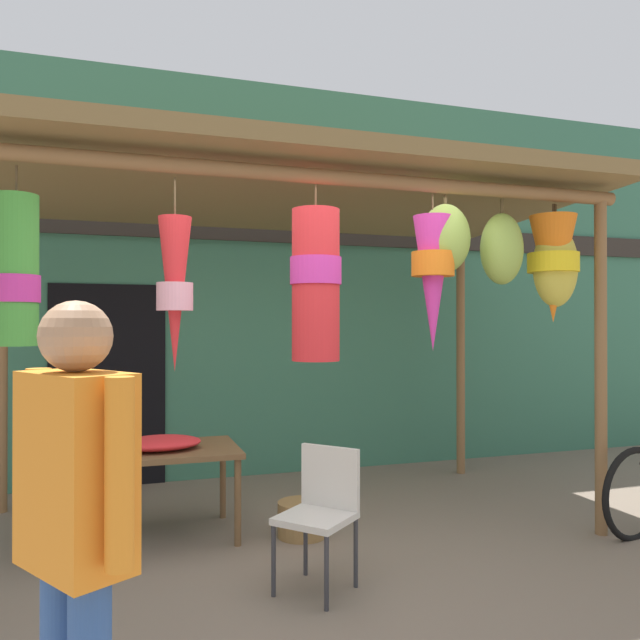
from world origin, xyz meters
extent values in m
plane|color=#756656|center=(0.00, 0.00, 0.00)|extent=(30.00, 30.00, 0.00)
cube|color=#387056|center=(0.00, 2.58, 2.10)|extent=(12.34, 0.25, 4.20)
cube|color=#2D2823|center=(0.00, 2.44, 2.60)|extent=(11.10, 0.04, 0.24)
cube|color=black|center=(-1.27, 2.45, 1.00)|extent=(1.10, 0.03, 2.00)
cylinder|color=brown|center=(2.34, -0.18, 1.28)|extent=(0.09, 0.09, 2.57)
cylinder|color=brown|center=(-2.12, 1.86, 1.28)|extent=(0.09, 0.09, 2.57)
cylinder|color=brown|center=(2.34, 1.86, 1.28)|extent=(0.09, 0.09, 2.57)
cylinder|color=brown|center=(0.11, -0.18, 2.57)|extent=(4.66, 0.10, 0.10)
cylinder|color=brown|center=(0.11, 1.86, 2.72)|extent=(4.66, 0.10, 0.10)
cube|color=olive|center=(0.11, 0.84, 2.69)|extent=(4.96, 2.54, 0.25)
cylinder|color=brown|center=(-1.73, -0.10, 2.43)|extent=(0.01, 0.01, 0.17)
cylinder|color=green|center=(-1.73, -0.10, 1.91)|extent=(0.24, 0.24, 0.87)
cylinder|color=#D13399|center=(-1.73, -0.10, 1.81)|extent=(0.26, 0.26, 0.16)
cylinder|color=brown|center=(-0.84, -0.08, 2.39)|extent=(0.01, 0.01, 0.25)
cone|color=red|center=(-0.84, -0.08, 1.79)|extent=(0.21, 0.21, 0.96)
cylinder|color=pink|center=(-0.84, -0.08, 1.78)|extent=(0.22, 0.22, 0.17)
cylinder|color=brown|center=(0.05, -0.17, 2.44)|extent=(0.01, 0.01, 0.17)
cylinder|color=red|center=(0.05, -0.17, 1.86)|extent=(0.31, 0.31, 0.99)
cylinder|color=#D13399|center=(0.05, -0.17, 1.95)|extent=(0.34, 0.34, 0.18)
cylinder|color=brown|center=(0.93, -0.14, 2.44)|extent=(0.01, 0.01, 0.16)
cone|color=#D13399|center=(0.93, -0.14, 1.89)|extent=(0.28, 0.28, 0.95)
cylinder|color=orange|center=(0.93, -0.14, 2.03)|extent=(0.30, 0.30, 0.17)
cylinder|color=brown|center=(1.97, -0.10, 2.47)|extent=(0.01, 0.01, 0.09)
cone|color=orange|center=(1.97, -0.10, 2.02)|extent=(0.35, 0.35, 0.81)
cylinder|color=yellow|center=(1.97, -0.10, 2.07)|extent=(0.38, 0.38, 0.15)
cylinder|color=#4C3D23|center=(1.99, -0.10, 2.44)|extent=(0.02, 0.02, 0.16)
ellipsoid|color=gold|center=(1.99, -0.10, 2.04)|extent=(0.35, 0.29, 0.62)
cylinder|color=#4C3D23|center=(1.50, -0.13, 2.47)|extent=(0.02, 0.02, 0.10)
ellipsoid|color=#89A842|center=(1.50, -0.13, 2.15)|extent=(0.32, 0.27, 0.52)
cylinder|color=#4C3D23|center=(1.03, -0.13, 2.49)|extent=(0.02, 0.02, 0.06)
ellipsoid|color=#89A842|center=(1.03, -0.13, 2.21)|extent=(0.36, 0.31, 0.48)
cube|color=brown|center=(-0.95, 0.78, 0.65)|extent=(1.31, 0.78, 0.04)
cylinder|color=brown|center=(-1.56, 0.44, 0.32)|extent=(0.05, 0.05, 0.63)
cylinder|color=brown|center=(-0.34, 0.44, 0.32)|extent=(0.05, 0.05, 0.63)
cylinder|color=brown|center=(-1.56, 1.12, 0.32)|extent=(0.05, 0.05, 0.63)
cylinder|color=brown|center=(-0.34, 1.12, 0.32)|extent=(0.05, 0.05, 0.63)
ellipsoid|color=red|center=(-0.88, 0.74, 0.72)|extent=(0.61, 0.43, 0.10)
ellipsoid|color=yellow|center=(-0.79, 0.69, 0.73)|extent=(0.27, 0.21, 0.07)
cube|color=beige|center=(-0.04, -0.46, 0.44)|extent=(0.56, 0.56, 0.04)
cube|color=beige|center=(0.09, -0.34, 0.64)|extent=(0.29, 0.32, 0.40)
cylinder|color=#333338|center=(-0.30, -0.45, 0.22)|extent=(0.03, 0.03, 0.44)
cylinder|color=#333338|center=(-0.06, -0.72, 0.22)|extent=(0.03, 0.03, 0.44)
cylinder|color=#333338|center=(-0.03, -0.21, 0.22)|extent=(0.03, 0.03, 0.44)
cylinder|color=#333338|center=(0.21, -0.48, 0.22)|extent=(0.03, 0.03, 0.44)
cylinder|color=olive|center=(0.15, 0.49, 0.13)|extent=(0.37, 0.37, 0.26)
torus|color=black|center=(2.51, -0.33, 0.33)|extent=(0.71, 0.17, 0.71)
cube|color=orange|center=(-1.29, -1.89, 1.14)|extent=(0.40, 0.46, 0.62)
cylinder|color=orange|center=(-1.43, -1.68, 1.17)|extent=(0.08, 0.08, 0.56)
cylinder|color=orange|center=(-1.16, -2.11, 1.17)|extent=(0.08, 0.08, 0.56)
sphere|color=tan|center=(-1.29, -1.89, 1.57)|extent=(0.23, 0.23, 0.23)
camera|label=1|loc=(-1.16, -4.00, 1.61)|focal=34.69mm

